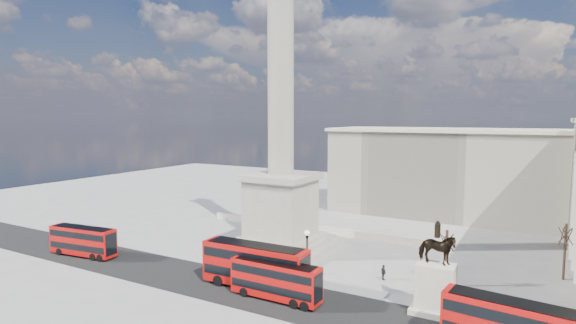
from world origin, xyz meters
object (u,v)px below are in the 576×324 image
at_px(pedestrian_walking, 484,298).
at_px(victorian_lamp, 307,256).
at_px(equestrian_statue, 436,281).
at_px(pedestrian_crossing, 383,272).
at_px(red_bus_c, 276,280).
at_px(red_bus_a, 83,241).
at_px(nelsons_column, 281,159).
at_px(red_bus_b, 256,266).

bearing_deg(pedestrian_walking, victorian_lamp, -158.93).
relative_size(equestrian_statue, pedestrian_walking, 5.48).
distance_m(victorian_lamp, pedestrian_crossing, 10.20).
distance_m(red_bus_c, victorian_lamp, 4.26).
bearing_deg(red_bus_a, pedestrian_crossing, 9.32).
xyz_separation_m(nelsons_column, red_bus_b, (5.03, -14.15, -10.32)).
bearing_deg(nelsons_column, red_bus_c, -61.39).
distance_m(red_bus_b, pedestrian_crossing, 14.92).
height_order(red_bus_a, pedestrian_crossing, red_bus_a).
bearing_deg(equestrian_statue, pedestrian_walking, 46.25).
bearing_deg(red_bus_b, red_bus_c, -24.36).
relative_size(red_bus_b, victorian_lamp, 1.80).
height_order(nelsons_column, pedestrian_crossing, nelsons_column).
bearing_deg(red_bus_a, nelsons_column, 29.25).
height_order(red_bus_b, equestrian_statue, equestrian_statue).
xyz_separation_m(red_bus_b, red_bus_c, (3.49, -1.47, -0.51)).
distance_m(red_bus_b, red_bus_c, 3.82).
relative_size(red_bus_c, victorian_lamp, 1.44).
xyz_separation_m(red_bus_c, pedestrian_walking, (18.93, 8.79, -1.26)).
xyz_separation_m(nelsons_column, equestrian_statue, (23.50, -10.95, -9.72)).
height_order(red_bus_b, pedestrian_crossing, red_bus_b).
xyz_separation_m(red_bus_b, victorian_lamp, (5.38, 1.83, 1.41)).
distance_m(victorian_lamp, pedestrian_walking, 18.17).
bearing_deg(red_bus_b, pedestrian_walking, 16.56).
xyz_separation_m(red_bus_a, victorian_lamp, (32.11, 3.58, 1.91)).
distance_m(red_bus_a, victorian_lamp, 32.36).
bearing_deg(red_bus_b, red_bus_a, -177.76).
height_order(red_bus_a, red_bus_c, red_bus_a).
xyz_separation_m(red_bus_c, pedestrian_crossing, (7.96, 10.89, -1.19)).
bearing_deg(pedestrian_crossing, victorian_lamp, 95.80).
relative_size(red_bus_b, red_bus_c, 1.25).
bearing_deg(red_bus_c, red_bus_a, -178.99).
relative_size(red_bus_c, pedestrian_walking, 5.93).
bearing_deg(red_bus_a, equestrian_statue, -0.75).
distance_m(nelsons_column, equestrian_statue, 27.69).
bearing_deg(red_bus_a, red_bus_b, -3.25).
xyz_separation_m(victorian_lamp, pedestrian_walking, (17.03, 5.49, -3.18)).
xyz_separation_m(red_bus_b, equestrian_statue, (18.47, 3.20, 0.60)).
bearing_deg(pedestrian_crossing, pedestrian_walking, -146.47).
bearing_deg(red_bus_c, red_bus_b, 157.63).
height_order(red_bus_b, victorian_lamp, victorian_lamp).
height_order(victorian_lamp, pedestrian_walking, victorian_lamp).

